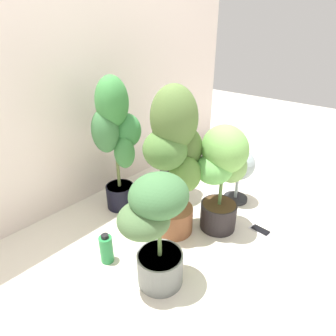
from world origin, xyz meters
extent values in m
plane|color=silver|center=(0.00, 0.00, 0.00)|extent=(8.00, 8.00, 0.00)
cube|color=silver|center=(0.00, 0.86, 1.00)|extent=(3.20, 0.01, 2.00)
cylinder|color=#272123|center=(0.26, -0.11, 0.09)|extent=(0.23, 0.23, 0.18)
cylinder|color=#49321C|center=(0.26, -0.11, 0.17)|extent=(0.21, 0.21, 0.02)
cylinder|color=#5A7C41|center=(0.26, -0.11, 0.40)|extent=(0.02, 0.02, 0.44)
ellipsoid|color=#75B254|center=(0.26, -0.11, 0.56)|extent=(0.36, 0.38, 0.29)
ellipsoid|color=#66B155|center=(0.19, -0.08, 0.45)|extent=(0.31, 0.31, 0.18)
ellipsoid|color=#79A858|center=(0.33, -0.13, 0.43)|extent=(0.29, 0.28, 0.21)
cylinder|color=black|center=(-0.01, 0.56, 0.09)|extent=(0.20, 0.20, 0.17)
cylinder|color=#40341E|center=(-0.01, 0.56, 0.17)|extent=(0.18, 0.18, 0.02)
cylinder|color=olive|center=(-0.01, 0.56, 0.52)|extent=(0.02, 0.02, 0.69)
ellipsoid|color=#3D8841|center=(-0.01, 0.56, 0.78)|extent=(0.31, 0.31, 0.33)
ellipsoid|color=#3E7742|center=(-0.07, 0.58, 0.60)|extent=(0.22, 0.24, 0.29)
ellipsoid|color=#3C8644|center=(0.08, 0.55, 0.57)|extent=(0.23, 0.22, 0.24)
ellipsoid|color=#3F8142|center=(0.01, 0.50, 0.45)|extent=(0.17, 0.17, 0.22)
cylinder|color=gray|center=(-0.32, -0.12, 0.09)|extent=(0.24, 0.24, 0.18)
cylinder|color=#463417|center=(-0.32, -0.12, 0.17)|extent=(0.22, 0.22, 0.02)
cylinder|color=#608343|center=(-0.32, -0.12, 0.38)|extent=(0.02, 0.02, 0.40)
ellipsoid|color=#3F6E3F|center=(-0.32, -0.12, 0.53)|extent=(0.33, 0.32, 0.20)
ellipsoid|color=#4C6D40|center=(-0.40, -0.10, 0.43)|extent=(0.33, 0.34, 0.16)
cylinder|color=brown|center=(0.04, 0.10, 0.09)|extent=(0.25, 0.25, 0.17)
cylinder|color=#463524|center=(0.04, 0.10, 0.16)|extent=(0.23, 0.23, 0.02)
cylinder|color=olive|center=(0.04, 0.10, 0.51)|extent=(0.02, 0.02, 0.67)
ellipsoid|color=#567338|center=(0.04, 0.10, 0.76)|extent=(0.32, 0.33, 0.37)
ellipsoid|color=#507A39|center=(-0.02, 0.11, 0.59)|extent=(0.29, 0.31, 0.23)
ellipsoid|color=#557035|center=(0.13, 0.08, 0.56)|extent=(0.28, 0.28, 0.27)
ellipsoid|color=#598237|center=(0.05, 0.02, 0.44)|extent=(0.24, 0.24, 0.22)
cylinder|color=black|center=(0.34, 0.36, 0.10)|extent=(0.20, 0.20, 0.21)
cylinder|color=#442D1A|center=(0.34, 0.36, 0.20)|extent=(0.18, 0.18, 0.02)
cylinder|color=#648449|center=(0.34, 0.36, 0.42)|extent=(0.03, 0.03, 0.42)
ellipsoid|color=#588E48|center=(0.34, 0.36, 0.58)|extent=(0.31, 0.31, 0.22)
ellipsoid|color=#63964A|center=(0.26, 0.39, 0.47)|extent=(0.20, 0.20, 0.22)
ellipsoid|color=#5DA04C|center=(0.42, 0.34, 0.45)|extent=(0.24, 0.23, 0.18)
cube|color=white|center=(0.40, -0.35, 0.00)|extent=(0.08, 0.15, 0.01)
cube|color=black|center=(0.40, -0.35, 0.01)|extent=(0.06, 0.12, 0.00)
cylinder|color=#232427|center=(0.62, -0.04, 0.01)|extent=(0.18, 0.18, 0.03)
cylinder|color=#99AAAC|center=(0.62, -0.04, 0.11)|extent=(0.02, 0.02, 0.17)
sphere|color=#99AAAC|center=(0.62, -0.04, 0.30)|extent=(0.29, 0.29, 0.23)
cylinder|color=#288743|center=(-0.42, 0.20, 0.08)|extent=(0.07, 0.07, 0.17)
cylinder|color=black|center=(-0.42, 0.20, 0.18)|extent=(0.04, 0.04, 0.02)
camera|label=1|loc=(-1.10, -0.86, 1.22)|focal=30.30mm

